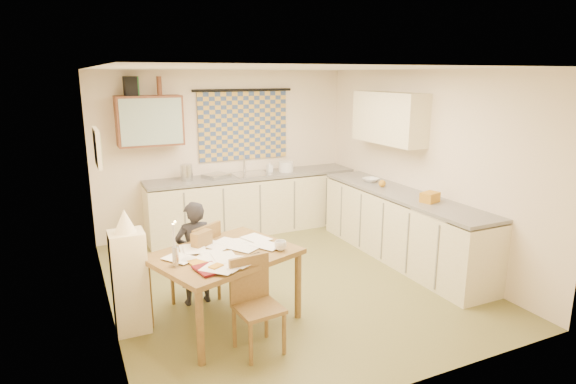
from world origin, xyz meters
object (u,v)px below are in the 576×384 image
counter_right (401,227)px  stove (444,246)px  chair_far (197,278)px  person (195,253)px  dining_table (225,287)px  shelf_stand (130,282)px  counter_back (253,204)px

counter_right → stove: bearing=-90.0°
stove → chair_far: (-2.82, 0.72, -0.17)m
stove → person: size_ratio=0.79×
dining_table → person: person is taller
stove → person: 2.92m
stove → person: (-2.83, 0.72, 0.12)m
chair_far → shelf_stand: bearing=-10.7°
person → shelf_stand: (-0.71, -0.31, -0.07)m
counter_back → counter_right: same height
counter_back → dining_table: counter_back is taller
dining_table → chair_far: size_ratio=1.72×
counter_right → counter_back: bearing=124.9°
dining_table → chair_far: (-0.14, 0.55, -0.10)m
counter_right → person: person is taller
counter_right → chair_far: counter_right is taller
dining_table → person: size_ratio=1.37×
stove → dining_table: size_ratio=0.58×
counter_right → dining_table: (-2.68, -0.65, -0.07)m
counter_back → dining_table: 2.92m
counter_back → counter_right: size_ratio=1.12×
shelf_stand → counter_back: bearing=47.3°
counter_right → dining_table: counter_right is taller
dining_table → shelf_stand: bearing=144.8°
counter_back → shelf_stand: size_ratio=3.27×
counter_back → shelf_stand: 3.21m
shelf_stand → stove: bearing=-6.6°
person → shelf_stand: size_ratio=1.14×
dining_table → stove: bearing=-22.9°
stove → shelf_stand: size_ratio=0.90×
dining_table → counter_right: bearing=-5.7°
counter_back → shelf_stand: (-2.18, -2.36, 0.05)m
chair_far → person: 0.29m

